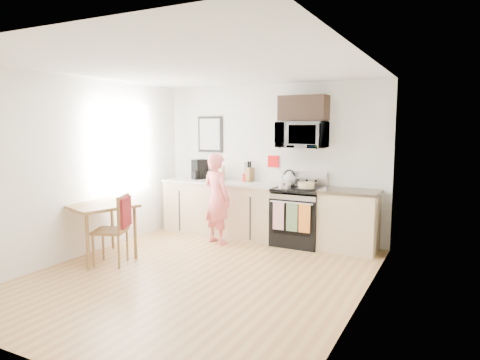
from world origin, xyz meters
The scene contains 28 objects.
floor centered at (0.00, 0.00, 0.00)m, with size 4.60×4.60×0.00m, color #A06B3E.
back_wall centered at (0.00, 2.30, 1.30)m, with size 4.00×0.04×2.60m, color white.
front_wall centered at (0.00, -2.30, 1.30)m, with size 4.00×0.04×2.60m, color white.
left_wall centered at (-2.00, 0.00, 1.30)m, with size 0.04×4.60×2.60m, color white.
right_wall centered at (2.00, 0.00, 1.30)m, with size 0.04×4.60×2.60m, color white.
ceiling centered at (0.00, 0.00, 2.60)m, with size 4.00×4.60×0.04m, color silver.
window centered at (-1.96, 0.80, 1.55)m, with size 0.06×1.40×1.50m.
cabinet_left centered at (-0.80, 2.00, 0.45)m, with size 2.10×0.60×0.90m, color tan.
countertop_left centered at (-0.80, 2.00, 0.92)m, with size 2.14×0.64×0.04m, color beige.
cabinet_right centered at (1.43, 2.00, 0.45)m, with size 0.84×0.60×0.90m, color tan.
countertop_right centered at (1.43, 2.00, 0.92)m, with size 0.88×0.64×0.04m, color black.
range centered at (0.63, 1.98, 0.44)m, with size 0.76×0.70×1.16m.
microwave centered at (0.63, 2.08, 1.76)m, with size 0.76×0.51×0.42m, color #BCBCC1.
upper_cabinet centered at (0.63, 2.12, 2.18)m, with size 0.76×0.35×0.40m, color black.
wall_art centered at (-1.20, 2.28, 1.75)m, with size 0.50×0.04×0.65m.
wall_trivet centered at (0.05, 2.28, 1.30)m, with size 0.20×0.02×0.20m, color red.
person centered at (-0.58, 1.45, 0.73)m, with size 0.54×0.35×1.47m, color #D73B3D.
dining_table centered at (-1.65, -0.02, 0.71)m, with size 0.94×0.94×0.80m.
chair centered at (-1.20, -0.11, 0.63)m, with size 0.57×0.54×0.97m.
knife_block centered at (-0.37, 2.21, 1.06)m, with size 0.11×0.15×0.24m, color brown.
utensil_crock centered at (-0.43, 2.19, 1.07)m, with size 0.11×0.11×0.34m.
fruit_bowl centered at (-1.00, 2.17, 0.98)m, with size 0.25×0.25×0.10m.
milk_carton centered at (-0.88, 2.12, 1.07)m, with size 0.10×0.10×0.26m, color tan.
coffee_maker centered at (-1.33, 2.10, 1.11)m, with size 0.28×0.33×0.35m.
bread_bag centered at (-0.87, 1.86, 1.00)m, with size 0.31×0.15×0.11m, color tan.
cake centered at (0.78, 1.89, 0.97)m, with size 0.30×0.30×0.10m.
kettle centered at (0.40, 2.13, 1.04)m, with size 0.21×0.21×0.27m.
pot centered at (0.45, 1.79, 0.98)m, with size 0.20×0.33×0.10m.
Camera 1 is at (2.88, -4.43, 1.90)m, focal length 32.00 mm.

